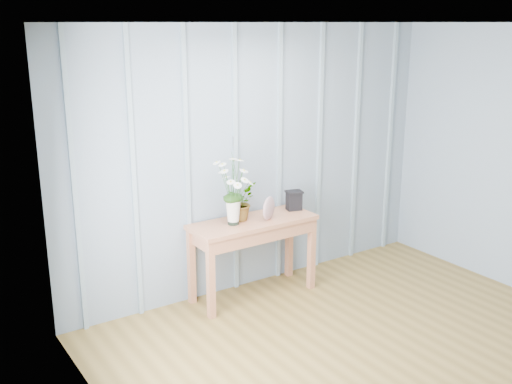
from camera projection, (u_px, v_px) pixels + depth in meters
room_shell at (357, 95)px, 4.40m from camera, size 4.00×4.50×2.50m
sideboard at (253, 232)px, 5.53m from camera, size 1.20×0.45×0.75m
daisy_vase at (233, 182)px, 5.27m from camera, size 0.45×0.34×0.63m
spider_plant at (239, 202)px, 5.46m from camera, size 0.40×0.39×0.34m
felt_disc_vessel at (269, 208)px, 5.48m from camera, size 0.22×0.16×0.22m
carved_box at (294, 200)px, 5.77m from camera, size 0.18×0.16×0.19m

